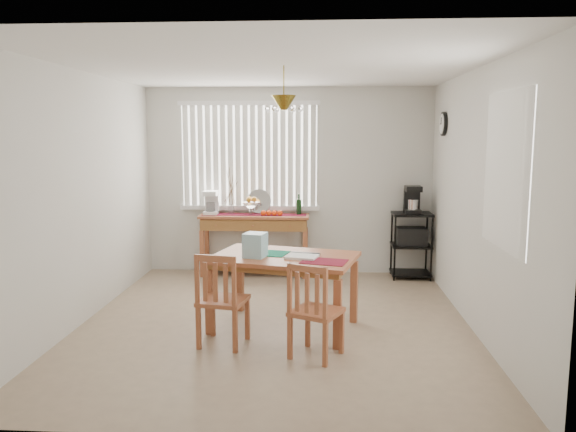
# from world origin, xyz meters

# --- Properties ---
(ground) EXTENTS (4.00, 4.50, 0.01)m
(ground) POSITION_xyz_m (0.00, 0.00, -0.01)
(ground) COLOR tan
(room_shell) EXTENTS (4.20, 4.70, 2.70)m
(room_shell) POSITION_xyz_m (0.00, 0.02, 1.69)
(room_shell) COLOR silver
(room_shell) RESTS_ON ground
(sideboard) EXTENTS (1.51, 0.42, 0.85)m
(sideboard) POSITION_xyz_m (-0.45, 2.02, 0.64)
(sideboard) COLOR #A55A38
(sideboard) RESTS_ON ground
(sideboard_items) EXTENTS (1.43, 0.36, 0.65)m
(sideboard_items) POSITION_xyz_m (-0.69, 2.03, 0.98)
(sideboard_items) COLOR maroon
(sideboard_items) RESTS_ON sideboard
(wire_cart) EXTENTS (0.53, 0.42, 0.90)m
(wire_cart) POSITION_xyz_m (1.70, 2.00, 0.54)
(wire_cart) COLOR black
(wire_cart) RESTS_ON ground
(cart_items) EXTENTS (0.21, 0.25, 0.37)m
(cart_items) POSITION_xyz_m (1.70, 2.01, 1.07)
(cart_items) COLOR black
(cart_items) RESTS_ON wire_cart
(dining_table) EXTENTS (1.58, 1.21, 0.75)m
(dining_table) POSITION_xyz_m (0.10, -0.14, 0.66)
(dining_table) COLOR #A55A38
(dining_table) RESTS_ON ground
(table_items) EXTENTS (1.06, 0.75, 0.24)m
(table_items) POSITION_xyz_m (-0.06, -0.22, 0.84)
(table_items) COLOR #157656
(table_items) RESTS_ON dining_table
(chair_left) EXTENTS (0.48, 0.48, 0.89)m
(chair_left) POSITION_xyz_m (-0.44, -0.66, 0.44)
(chair_left) COLOR #A55A38
(chair_left) RESTS_ON ground
(chair_right) EXTENTS (0.53, 0.53, 0.86)m
(chair_right) POSITION_xyz_m (0.42, -0.89, 0.42)
(chair_right) COLOR #A55A38
(chair_right) RESTS_ON ground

